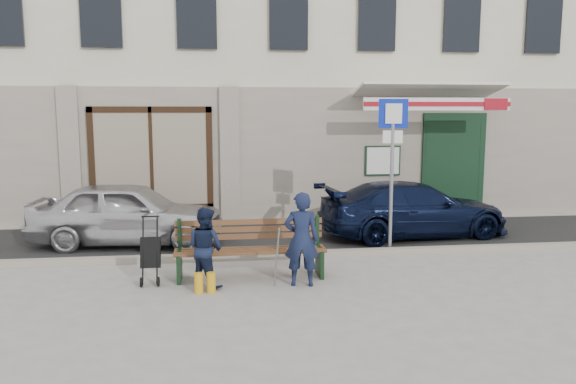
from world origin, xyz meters
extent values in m
plane|color=#9E9991|center=(0.00, 0.00, 0.00)|extent=(80.00, 80.00, 0.00)
cube|color=#282828|center=(0.00, 3.10, 0.01)|extent=(60.00, 3.20, 0.01)
cube|color=#9E9384|center=(0.00, 1.50, 0.06)|extent=(60.00, 0.18, 0.12)
cube|color=beige|center=(0.00, 8.50, 5.00)|extent=(20.00, 7.00, 10.00)
cube|color=#9E9384|center=(0.00, 4.96, 1.60)|extent=(20.00, 0.12, 3.20)
cube|color=maroon|center=(-3.20, 5.02, 1.55)|extent=(2.50, 0.12, 2.00)
cube|color=black|center=(4.10, 4.88, 1.30)|extent=(1.60, 0.10, 2.60)
cube|color=black|center=(4.10, 5.35, 1.20)|extent=(1.25, 0.90, 2.40)
cube|color=white|center=(2.30, 4.85, 1.45)|extent=(0.80, 0.03, 0.65)
cube|color=white|center=(3.20, 4.62, 3.08)|extent=(3.40, 1.72, 0.42)
cube|color=white|center=(3.20, 3.77, 2.80)|extent=(3.40, 0.05, 0.28)
cube|color=maroon|center=(3.20, 3.74, 2.80)|extent=(3.40, 0.02, 0.10)
imported|color=silver|center=(-3.46, 2.93, 0.64)|extent=(3.89, 1.86, 1.28)
imported|color=black|center=(2.42, 2.95, 0.59)|extent=(4.20, 2.09, 1.17)
cylinder|color=gray|center=(1.51, 1.68, 1.38)|extent=(0.07, 0.07, 2.76)
cube|color=#0C23AF|center=(1.51, 1.68, 2.60)|extent=(0.53, 0.14, 0.53)
cube|color=white|center=(1.51, 1.65, 2.60)|extent=(0.29, 0.08, 0.36)
cube|color=white|center=(1.51, 1.68, 2.18)|extent=(0.36, 0.11, 0.23)
cube|color=brown|center=(-1.19, 0.36, 0.45)|extent=(2.40, 0.50, 0.04)
cube|color=brown|center=(-1.19, 0.64, 0.74)|extent=(2.40, 0.10, 0.36)
cube|color=black|center=(-2.31, 0.36, 0.23)|extent=(0.06, 0.50, 0.45)
cube|color=black|center=(-0.07, 0.36, 0.23)|extent=(0.06, 0.50, 0.45)
cube|color=white|center=(-0.44, 0.26, 0.48)|extent=(0.34, 0.25, 0.11)
cylinder|color=gray|center=(-0.84, -0.31, 0.50)|extent=(0.07, 0.34, 0.96)
cylinder|color=gold|center=(-1.99, -0.29, 0.15)|extent=(0.13, 0.13, 0.30)
cylinder|color=gold|center=(-1.81, -0.29, 0.15)|extent=(0.13, 0.13, 0.30)
imported|color=#151D3A|center=(-0.44, -0.11, 0.72)|extent=(0.57, 0.42, 1.45)
imported|color=#121B34|center=(-1.89, 0.01, 0.61)|extent=(0.75, 0.74, 1.22)
cylinder|color=black|center=(-2.87, 0.10, 0.07)|extent=(0.03, 0.15, 0.15)
cylinder|color=black|center=(-2.62, 0.10, 0.07)|extent=(0.03, 0.15, 0.15)
cube|color=black|center=(-2.74, 0.32, 0.48)|extent=(0.30, 0.27, 0.50)
cylinder|color=black|center=(-2.74, 0.44, 1.02)|extent=(0.28, 0.03, 0.02)
camera|label=1|loc=(-1.69, -8.34, 2.66)|focal=35.00mm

